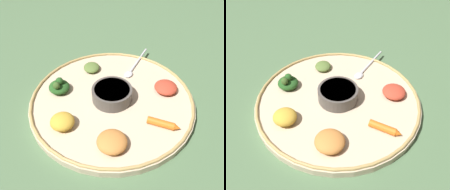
{
  "view_description": "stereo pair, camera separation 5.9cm",
  "coord_description": "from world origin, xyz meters",
  "views": [
    {
      "loc": [
        -0.37,
        -0.32,
        0.49
      ],
      "look_at": [
        0.0,
        0.0,
        0.03
      ],
      "focal_mm": 39.53,
      "sensor_mm": 36.0,
      "label": 1
    },
    {
      "loc": [
        -0.33,
        -0.36,
        0.49
      ],
      "look_at": [
        0.0,
        0.0,
        0.03
      ],
      "focal_mm": 39.53,
      "sensor_mm": 36.0,
      "label": 2
    }
  ],
  "objects": [
    {
      "name": "spoon",
      "position": [
        0.15,
        0.04,
        0.02
      ],
      "size": [
        0.17,
        0.06,
        0.01
      ],
      "color": "silver",
      "rests_on": "platter"
    },
    {
      "name": "greens_pile",
      "position": [
        -0.07,
        0.13,
        0.04
      ],
      "size": [
        0.06,
        0.07,
        0.05
      ],
      "color": "#23511E",
      "rests_on": "platter"
    },
    {
      "name": "platter",
      "position": [
        0.0,
        0.0,
        0.01
      ],
      "size": [
        0.45,
        0.45,
        0.02
      ],
      "primitive_type": "cylinder",
      "color": "#C6B293",
      "rests_on": "ground_plane"
    },
    {
      "name": "mound_squash",
      "position": [
        -0.12,
        -0.1,
        0.03
      ],
      "size": [
        0.09,
        0.09,
        0.03
      ],
      "primitive_type": "ellipsoid",
      "rotation": [
        0.0,
        0.0,
        1.3
      ],
      "color": "#C67A38",
      "rests_on": "platter"
    },
    {
      "name": "ground_plane",
      "position": [
        0.0,
        0.0,
        0.0
      ],
      "size": [
        2.4,
        2.4,
        0.0
      ],
      "primitive_type": "plane",
      "color": "#4C6B47"
    },
    {
      "name": "mound_berbere_red",
      "position": [
        0.13,
        -0.09,
        0.03
      ],
      "size": [
        0.09,
        0.09,
        0.02
      ],
      "primitive_type": "ellipsoid",
      "rotation": [
        0.0,
        0.0,
        5.34
      ],
      "color": "#B73D28",
      "rests_on": "platter"
    },
    {
      "name": "carrot_near_spoon",
      "position": [
        0.01,
        -0.16,
        0.03
      ],
      "size": [
        0.04,
        0.08,
        0.02
      ],
      "color": "orange",
      "rests_on": "platter"
    },
    {
      "name": "center_bowl",
      "position": [
        0.0,
        0.0,
        0.04
      ],
      "size": [
        0.11,
        0.11,
        0.04
      ],
      "color": "#4C4742",
      "rests_on": "platter"
    },
    {
      "name": "mound_lentil_yellow",
      "position": [
        -0.15,
        0.03,
        0.04
      ],
      "size": [
        0.08,
        0.08,
        0.03
      ],
      "primitive_type": "ellipsoid",
      "rotation": [
        0.0,
        0.0,
        0.58
      ],
      "color": "gold",
      "rests_on": "platter"
    },
    {
      "name": "platter_rim",
      "position": [
        0.0,
        0.0,
        0.02
      ],
      "size": [
        0.45,
        0.45,
        0.01
      ],
      "primitive_type": "torus",
      "color": "tan",
      "rests_on": "platter"
    },
    {
      "name": "mound_collards",
      "position": [
        0.06,
        0.14,
        0.03
      ],
      "size": [
        0.07,
        0.07,
        0.02
      ],
      "primitive_type": "ellipsoid",
      "rotation": [
        0.0,
        0.0,
        3.93
      ],
      "color": "#567033",
      "rests_on": "platter"
    }
  ]
}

